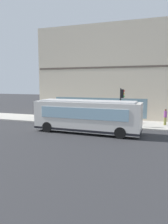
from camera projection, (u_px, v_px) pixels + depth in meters
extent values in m
plane|color=#2D2D30|center=(79.00, 131.00, 20.73)|extent=(120.00, 120.00, 0.00)
cube|color=#B2ADA3|center=(93.00, 122.00, 25.33)|extent=(4.62, 40.00, 0.15)
cube|color=beige|center=(105.00, 74.00, 29.77)|extent=(6.56, 17.28, 12.05)
cube|color=brown|center=(99.00, 68.00, 26.76)|extent=(0.36, 16.94, 0.24)
cube|color=slate|center=(99.00, 107.00, 27.34)|extent=(0.12, 12.10, 2.40)
cube|color=silver|center=(87.00, 116.00, 19.88)|extent=(2.76, 10.06, 2.70)
cube|color=silver|center=(87.00, 101.00, 19.69)|extent=(2.36, 9.05, 0.12)
cube|color=#8CB2C6|center=(41.00, 109.00, 21.53)|extent=(2.20, 0.14, 1.20)
cube|color=#8CB2C6|center=(91.00, 110.00, 21.01)|extent=(0.27, 8.20, 1.00)
cube|color=#8CB2C6|center=(82.00, 114.00, 18.65)|extent=(0.27, 8.20, 1.00)
cube|color=black|center=(87.00, 128.00, 20.04)|extent=(2.80, 10.10, 0.20)
cylinder|color=black|center=(59.00, 123.00, 22.34)|extent=(0.33, 1.01, 1.00)
cylinder|color=black|center=(47.00, 127.00, 20.20)|extent=(0.33, 1.01, 1.00)
cylinder|color=black|center=(125.00, 128.00, 19.93)|extent=(0.33, 1.01, 1.00)
cylinder|color=black|center=(120.00, 133.00, 17.80)|extent=(0.33, 1.01, 1.00)
cylinder|color=black|center=(120.00, 107.00, 22.23)|extent=(0.14, 0.14, 3.99)
cube|color=black|center=(122.00, 94.00, 21.97)|extent=(0.32, 0.24, 0.90)
sphere|color=red|center=(124.00, 91.00, 21.89)|extent=(0.20, 0.20, 0.20)
sphere|color=yellow|center=(124.00, 94.00, 21.93)|extent=(0.20, 0.20, 0.20)
sphere|color=green|center=(124.00, 96.00, 21.97)|extent=(0.20, 0.20, 0.20)
cylinder|color=red|center=(138.00, 121.00, 24.16)|extent=(0.24, 0.24, 0.55)
sphere|color=red|center=(138.00, 117.00, 24.11)|extent=(0.22, 0.22, 0.22)
cylinder|color=red|center=(140.00, 120.00, 24.10)|extent=(0.10, 0.12, 0.10)
cylinder|color=red|center=(138.00, 120.00, 24.31)|extent=(0.12, 0.10, 0.10)
cylinder|color=#99994C|center=(166.00, 121.00, 22.89)|extent=(0.14, 0.14, 0.86)
cylinder|color=#99994C|center=(164.00, 121.00, 22.83)|extent=(0.14, 0.14, 0.86)
cylinder|color=#8C3F8C|center=(165.00, 114.00, 22.76)|extent=(0.32, 0.32, 0.68)
sphere|color=brown|center=(166.00, 110.00, 22.69)|extent=(0.23, 0.23, 0.23)
cylinder|color=silver|center=(128.00, 121.00, 23.47)|extent=(0.14, 0.14, 0.78)
cylinder|color=silver|center=(126.00, 121.00, 23.50)|extent=(0.14, 0.14, 0.78)
cylinder|color=gold|center=(127.00, 114.00, 23.39)|extent=(0.32, 0.32, 0.61)
sphere|color=#9E704C|center=(127.00, 111.00, 23.34)|extent=(0.21, 0.21, 0.21)
cylinder|color=silver|center=(77.00, 117.00, 26.11)|extent=(0.14, 0.14, 0.77)
cylinder|color=silver|center=(79.00, 117.00, 26.21)|extent=(0.14, 0.14, 0.77)
cylinder|color=#3359A5|center=(78.00, 111.00, 26.07)|extent=(0.32, 0.32, 0.61)
sphere|color=tan|center=(78.00, 108.00, 26.01)|extent=(0.21, 0.21, 0.21)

